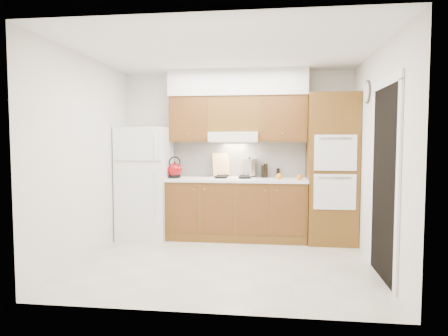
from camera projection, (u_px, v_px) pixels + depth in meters
name	position (u px, v px, depth m)	size (l,w,h in m)	color
floor	(226.00, 262.00, 5.00)	(3.60, 3.60, 0.00)	#B8B2A1
ceiling	(226.00, 51.00, 4.82)	(3.60, 3.60, 0.00)	white
wall_back	(237.00, 154.00, 6.39)	(3.60, 0.02, 2.60)	white
wall_left	(87.00, 158.00, 5.13)	(0.02, 3.00, 2.60)	white
wall_right	(378.00, 159.00, 4.69)	(0.02, 3.00, 2.60)	white
fridge	(145.00, 183.00, 6.24)	(0.75, 0.72, 1.72)	white
base_cabinets	(237.00, 210.00, 6.15)	(2.11, 0.60, 0.90)	brown
countertop	(237.00, 180.00, 6.11)	(2.13, 0.62, 0.04)	white
backsplash	(238.00, 159.00, 6.38)	(2.11, 0.03, 0.56)	white
oven_cabinet	(332.00, 169.00, 5.91)	(0.70, 0.65, 2.20)	brown
upper_cab_left	(191.00, 119.00, 6.28)	(0.63, 0.33, 0.70)	brown
upper_cab_right	(282.00, 119.00, 6.10)	(0.73, 0.33, 0.70)	brown
range_hood	(234.00, 137.00, 6.15)	(0.75, 0.45, 0.15)	silver
upper_cab_over_hood	(234.00, 114.00, 6.19)	(0.75, 0.33, 0.55)	brown
soffit	(238.00, 83.00, 6.14)	(2.13, 0.36, 0.40)	silver
cooktop	(234.00, 178.00, 6.13)	(0.74, 0.50, 0.01)	white
doorway	(384.00, 184.00, 4.36)	(0.02, 0.90, 2.10)	black
wall_clock	(367.00, 92.00, 5.18)	(0.30, 0.30, 0.02)	#3F3833
kettle	(175.00, 170.00, 6.16)	(0.22, 0.22, 0.22)	maroon
cutting_board	(221.00, 164.00, 6.34)	(0.27, 0.02, 0.36)	tan
stock_pot	(249.00, 167.00, 6.26)	(0.24, 0.24, 0.25)	silver
condiment_a	(266.00, 171.00, 6.25)	(0.06, 0.06, 0.22)	black
condiment_b	(263.00, 171.00, 6.24)	(0.06, 0.06, 0.19)	black
condiment_c	(278.00, 173.00, 6.28)	(0.05, 0.05, 0.14)	black
orange_near	(299.00, 177.00, 5.90)	(0.08, 0.08, 0.08)	orange
orange_far	(279.00, 176.00, 5.98)	(0.09, 0.09, 0.09)	orange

